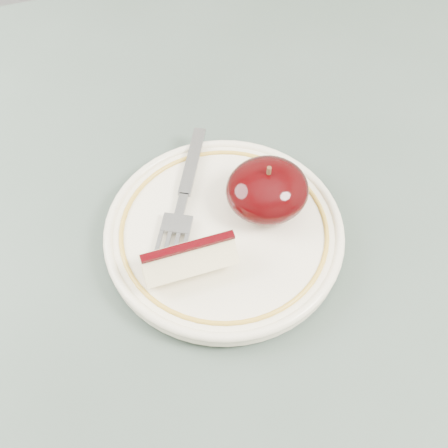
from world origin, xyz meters
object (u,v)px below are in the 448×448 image
object	(u,v)px
table	(266,304)
plate	(224,233)
fork	(184,196)
apple_half	(267,190)

from	to	relation	value
table	plate	xyz separation A→B (m)	(-0.04, 0.03, 0.10)
plate	fork	size ratio (longest dim) A/B	1.43
plate	fork	distance (m)	0.05
table	apple_half	bearing A→B (deg)	78.90
apple_half	fork	world-z (taller)	apple_half
plate	fork	bearing A→B (deg)	119.91
plate	fork	xyz separation A→B (m)	(-0.03, 0.04, 0.01)
table	fork	bearing A→B (deg)	128.79
plate	apple_half	xyz separation A→B (m)	(0.05, 0.02, 0.03)
table	fork	size ratio (longest dim) A/B	5.86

